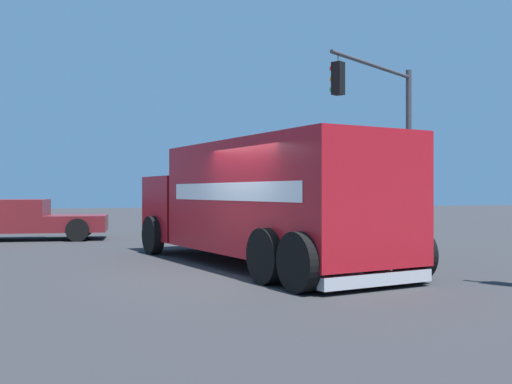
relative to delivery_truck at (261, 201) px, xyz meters
name	(u,v)px	position (x,y,z in m)	size (l,w,h in m)	color
ground_plane	(251,277)	(-1.62, 0.68, -1.43)	(100.00, 100.00, 0.00)	#2B2B2D
delivery_truck	(261,201)	(0.00, 0.00, 0.00)	(8.77, 4.52, 2.70)	#AD141E
traffic_light_primary	(386,122)	(4.94, -5.81, 2.51)	(2.93, 4.28, 5.91)	#38383D
pickup_maroon	(27,219)	(8.97, 5.64, -0.70)	(2.63, 5.36, 1.38)	maroon
sedan_tan	(283,219)	(8.14, -3.30, -0.80)	(2.11, 4.34, 1.31)	tan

